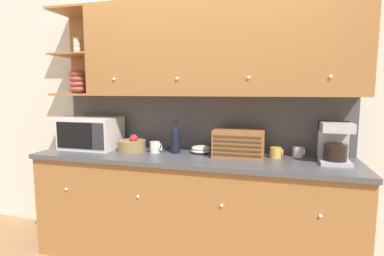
# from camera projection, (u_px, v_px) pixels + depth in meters

# --- Properties ---
(ground_plane) EXTENTS (24.00, 24.00, 0.00)m
(ground_plane) POSITION_uv_depth(u_px,v_px,m) (198.00, 242.00, 3.02)
(ground_plane) COLOR #9E754C
(wall_back) EXTENTS (5.17, 0.06, 2.60)m
(wall_back) POSITION_uv_depth(u_px,v_px,m) (199.00, 114.00, 2.89)
(wall_back) COLOR silver
(wall_back) RESTS_ON ground_plane
(counter_unit) EXTENTS (2.79, 0.64, 0.96)m
(counter_unit) POSITION_uv_depth(u_px,v_px,m) (189.00, 208.00, 2.67)
(counter_unit) COLOR #A36B38
(counter_unit) RESTS_ON ground_plane
(backsplash_panel) EXTENTS (2.77, 0.01, 0.52)m
(backsplash_panel) POSITION_uv_depth(u_px,v_px,m) (198.00, 123.00, 2.86)
(backsplash_panel) COLOR #4C4C51
(backsplash_panel) RESTS_ON counter_unit
(upper_cabinets) EXTENTS (2.77, 0.39, 0.82)m
(upper_cabinets) POSITION_uv_depth(u_px,v_px,m) (211.00, 49.00, 2.57)
(upper_cabinets) COLOR #A36B38
(upper_cabinets) RESTS_ON backsplash_panel
(microwave) EXTENTS (0.53, 0.37, 0.31)m
(microwave) POSITION_uv_depth(u_px,v_px,m) (91.00, 133.00, 2.93)
(microwave) COLOR silver
(microwave) RESTS_ON counter_unit
(fruit_basket) EXTENTS (0.26, 0.26, 0.17)m
(fruit_basket) POSITION_uv_depth(u_px,v_px,m) (132.00, 145.00, 2.79)
(fruit_basket) COLOR #937047
(fruit_basket) RESTS_ON counter_unit
(mug_patterned_third) EXTENTS (0.11, 0.09, 0.10)m
(mug_patterned_third) POSITION_uv_depth(u_px,v_px,m) (155.00, 147.00, 2.73)
(mug_patterned_third) COLOR silver
(mug_patterned_third) RESTS_ON counter_unit
(wine_bottle) EXTENTS (0.08, 0.08, 0.30)m
(wine_bottle) POSITION_uv_depth(u_px,v_px,m) (176.00, 138.00, 2.70)
(wine_bottle) COLOR black
(wine_bottle) RESTS_ON counter_unit
(bowl_stack_on_counter) EXTENTS (0.18, 0.18, 0.07)m
(bowl_stack_on_counter) POSITION_uv_depth(u_px,v_px,m) (201.00, 149.00, 2.71)
(bowl_stack_on_counter) COLOR silver
(bowl_stack_on_counter) RESTS_ON counter_unit
(bread_box) EXTENTS (0.43, 0.26, 0.23)m
(bread_box) POSITION_uv_depth(u_px,v_px,m) (239.00, 143.00, 2.56)
(bread_box) COLOR #996033
(bread_box) RESTS_ON counter_unit
(mug_blue_second) EXTENTS (0.11, 0.10, 0.09)m
(mug_blue_second) POSITION_uv_depth(u_px,v_px,m) (276.00, 153.00, 2.52)
(mug_blue_second) COLOR gold
(mug_blue_second) RESTS_ON counter_unit
(mug) EXTENTS (0.10, 0.09, 0.09)m
(mug) POSITION_uv_depth(u_px,v_px,m) (298.00, 152.00, 2.56)
(mug) COLOR silver
(mug) RESTS_ON counter_unit
(coffee_maker) EXTENTS (0.22, 0.25, 0.32)m
(coffee_maker) POSITION_uv_depth(u_px,v_px,m) (335.00, 142.00, 2.33)
(coffee_maker) COLOR #B7B7BC
(coffee_maker) RESTS_ON counter_unit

